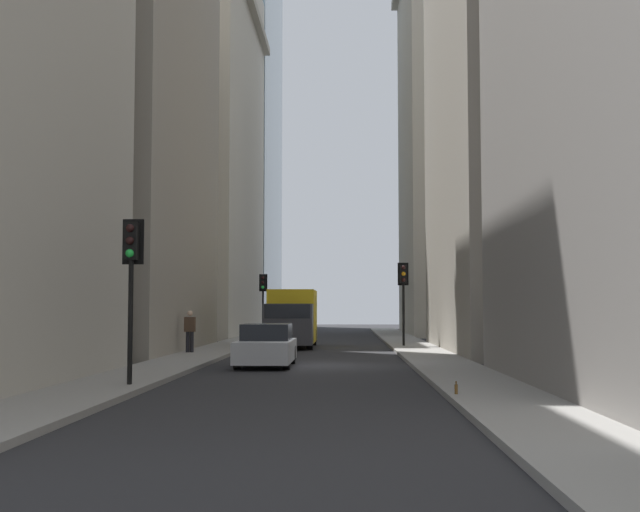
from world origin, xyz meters
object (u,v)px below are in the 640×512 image
sedan_silver (266,346)px  discarded_bottle (456,389)px  traffic_light_foreground (131,262)px  pedestrian (190,330)px  delivery_truck (292,318)px  traffic_light_far_junction (263,290)px  traffic_light_midblock (403,284)px

sedan_silver → discarded_bottle: 11.02m
traffic_light_foreground → pedestrian: size_ratio=2.33×
delivery_truck → pedestrian: (-6.92, 3.72, -0.39)m
sedan_silver → traffic_light_foreground: (-7.89, 2.49, 2.39)m
traffic_light_far_junction → discarded_bottle: size_ratio=14.67×
pedestrian → discarded_bottle: pedestrian is taller
sedan_silver → traffic_light_foreground: size_ratio=1.08×
traffic_light_midblock → pedestrian: size_ratio=2.35×
traffic_light_midblock → discarded_bottle: traffic_light_midblock is taller
traffic_light_foreground → traffic_light_midblock: bearing=-21.7°
pedestrian → discarded_bottle: bearing=-151.1°
traffic_light_midblock → pedestrian: bearing=123.9°
sedan_silver → traffic_light_midblock: (12.10, -5.45, 2.42)m
traffic_light_far_junction → traffic_light_midblock: bearing=-146.3°
traffic_light_midblock → pedestrian: 11.23m
pedestrian → discarded_bottle: size_ratio=6.30×
traffic_light_far_junction → pedestrian: size_ratio=2.33×
traffic_light_foreground → traffic_light_far_junction: size_ratio=1.00×
traffic_light_foreground → traffic_light_midblock: traffic_light_midblock is taller
delivery_truck → traffic_light_far_junction: traffic_light_far_junction is taller
delivery_truck → pedestrian: bearing=151.7°
sedan_silver → traffic_light_foreground: traffic_light_foreground is taller
delivery_truck → traffic_light_far_junction: bearing=12.9°
pedestrian → traffic_light_foreground: bearing=-174.9°
delivery_truck → traffic_light_far_junction: (11.33, 2.60, 1.59)m
discarded_bottle → traffic_light_far_junction: bearing=12.6°
delivery_truck → traffic_light_foreground: (-20.73, 2.49, 1.59)m
traffic_light_far_junction → pedestrian: 18.39m
discarded_bottle → traffic_light_foreground: bearing=75.5°
traffic_light_far_junction → pedestrian: traffic_light_far_junction is taller
sedan_silver → traffic_light_midblock: traffic_light_midblock is taller
traffic_light_far_junction → discarded_bottle: traffic_light_far_junction is taller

